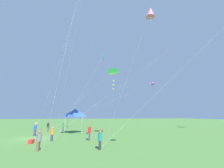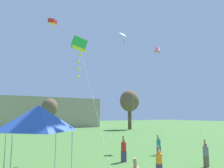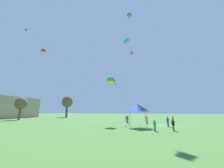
# 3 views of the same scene
# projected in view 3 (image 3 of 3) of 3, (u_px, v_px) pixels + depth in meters

# --- Properties ---
(ground_plane) EXTENTS (220.00, 220.00, 0.00)m
(ground_plane) POSITION_uv_depth(u_px,v_px,m) (163.00, 125.00, 24.00)
(ground_plane) COLOR #427033
(tree_near_right) EXTENTS (3.50, 3.50, 7.07)m
(tree_near_right) POSITION_uv_depth(u_px,v_px,m) (21.00, 104.00, 40.14)
(tree_near_right) COLOR brown
(tree_near_right) RESTS_ON ground
(tree_far_left) EXTENTS (4.69, 4.69, 9.46)m
(tree_far_left) POSITION_uv_depth(u_px,v_px,m) (67.00, 102.00, 56.49)
(tree_far_left) COLOR brown
(tree_far_left) RESTS_ON ground
(festival_tent) EXTENTS (2.94, 2.94, 3.95)m
(festival_tent) POSITION_uv_depth(u_px,v_px,m) (138.00, 108.00, 21.70)
(festival_tent) COLOR #B7B7BC
(festival_tent) RESTS_ON ground
(cooler_box) EXTENTS (0.67, 0.36, 0.42)m
(cooler_box) POSITION_uv_depth(u_px,v_px,m) (155.00, 123.00, 27.46)
(cooler_box) COLOR red
(cooler_box) RESTS_ON ground
(person_red_shirt) EXTENTS (0.39, 0.39, 1.91)m
(person_red_shirt) POSITION_uv_depth(u_px,v_px,m) (128.00, 119.00, 28.26)
(person_red_shirt) COLOR #473860
(person_red_shirt) RESTS_ON ground
(person_green_shirt) EXTENTS (0.35, 0.35, 1.50)m
(person_green_shirt) POSITION_uv_depth(u_px,v_px,m) (155.00, 125.00, 17.41)
(person_green_shirt) COLOR #473860
(person_green_shirt) RESTS_ON ground
(person_blue_shirt) EXTENTS (0.40, 0.40, 1.97)m
(person_blue_shirt) POSITION_uv_depth(u_px,v_px,m) (168.00, 121.00, 22.21)
(person_blue_shirt) COLOR #473860
(person_blue_shirt) RESTS_ON ground
(person_yellow_shirt) EXTENTS (0.35, 0.35, 1.69)m
(person_yellow_shirt) POSITION_uv_depth(u_px,v_px,m) (173.00, 119.00, 30.37)
(person_yellow_shirt) COLOR #473860
(person_yellow_shirt) RESTS_ON ground
(person_grey_shirt) EXTENTS (0.37, 0.37, 1.80)m
(person_grey_shirt) POSITION_uv_depth(u_px,v_px,m) (146.00, 119.00, 31.05)
(person_grey_shirt) COLOR brown
(person_grey_shirt) RESTS_ON ground
(person_teal_shirt) EXTENTS (0.35, 0.35, 1.73)m
(person_teal_shirt) POSITION_uv_depth(u_px,v_px,m) (126.00, 118.00, 32.51)
(person_teal_shirt) COLOR #282833
(person_teal_shirt) RESTS_ON ground
(person_orange_shirt) EXTENTS (0.35, 0.35, 1.71)m
(person_orange_shirt) POSITION_uv_depth(u_px,v_px,m) (147.00, 120.00, 26.90)
(person_orange_shirt) COLOR #473860
(person_orange_shirt) RESTS_ON ground
(person_black_shirt) EXTENTS (0.38, 0.38, 1.85)m
(person_black_shirt) POSITION_uv_depth(u_px,v_px,m) (173.00, 124.00, 17.48)
(person_black_shirt) COLOR brown
(person_black_shirt) RESTS_ON ground
(kite_red_box_0) EXTENTS (3.78, 26.65, 21.99)m
(kite_red_box_0) POSITION_uv_depth(u_px,v_px,m) (43.00, 51.00, 39.68)
(kite_red_box_0) COLOR silver
(kite_red_box_0) RESTS_ON ground
(kite_pink_diamond_1) EXTENTS (4.73, 3.91, 11.70)m
(kite_pink_diamond_1) POSITION_uv_depth(u_px,v_px,m) (115.00, 83.00, 38.99)
(kite_pink_diamond_1) COLOR silver
(kite_pink_diamond_1) RESTS_ON ground
(kite_purple_diamond_2) EXTENTS (2.16, 3.23, 20.87)m
(kite_purple_diamond_2) POSITION_uv_depth(u_px,v_px,m) (131.00, 52.00, 37.92)
(kite_purple_diamond_2) COLOR silver
(kite_purple_diamond_2) RESTS_ON ground
(kite_cyan_delta_3) EXTENTS (1.58, 5.55, 10.77)m
(kite_cyan_delta_3) POSITION_uv_depth(u_px,v_px,m) (122.00, 80.00, 31.49)
(kite_cyan_delta_3) COLOR silver
(kite_cyan_delta_3) RESTS_ON ground
(kite_cyan_box_4) EXTENTS (11.19, 5.91, 27.28)m
(kite_cyan_box_4) POSITION_uv_depth(u_px,v_px,m) (126.00, 41.00, 42.99)
(kite_cyan_box_4) COLOR silver
(kite_cyan_box_4) RESTS_ON ground
(kite_red_box_5) EXTENTS (4.46, 7.02, 27.92)m
(kite_red_box_5) POSITION_uv_depth(u_px,v_px,m) (129.00, 16.00, 32.87)
(kite_red_box_5) COLOR silver
(kite_red_box_5) RESTS_ON ground
(kite_purple_delta_7) EXTENTS (10.07, 25.13, 19.84)m
(kite_purple_delta_7) POSITION_uv_depth(u_px,v_px,m) (34.00, 36.00, 26.58)
(kite_purple_delta_7) COLOR silver
(kite_purple_delta_7) RESTS_ON ground
(kite_green_box_8) EXTENTS (3.46, 11.58, 10.26)m
(kite_green_box_8) POSITION_uv_depth(u_px,v_px,m) (111.00, 81.00, 28.55)
(kite_green_box_8) COLOR silver
(kite_green_box_8) RESTS_ON ground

